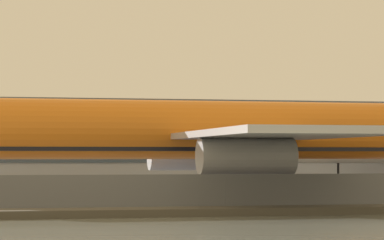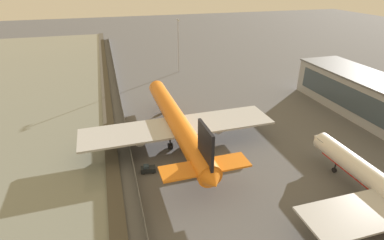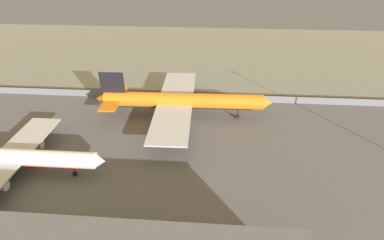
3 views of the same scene
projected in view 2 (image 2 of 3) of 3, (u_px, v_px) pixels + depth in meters
The scene contains 6 objects.
ground_plane at pixel (190, 136), 80.08m from camera, with size 500.00×500.00×0.00m, color #565659.
shoreline_seawall at pixel (111, 147), 74.86m from camera, with size 320.00×3.00×0.50m.
perimeter_fence at pixel (129, 141), 75.54m from camera, with size 280.00×0.10×2.50m.
cargo_jet_orange at pixel (177, 122), 75.10m from camera, with size 55.39×47.80×14.87m.
baggage_tug at pixel (148, 169), 65.48m from camera, with size 1.95×3.36×1.80m.
apron_light_mast_apron_west at pixel (178, 43), 126.54m from camera, with size 3.20×0.40×22.32m.
Camera 2 is at (67.22, -18.78, 39.52)m, focal length 28.00 mm.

